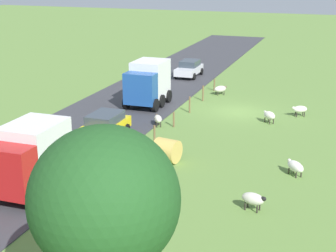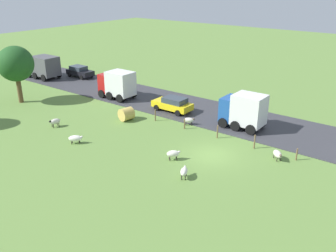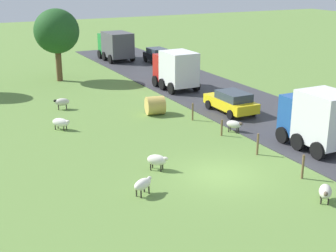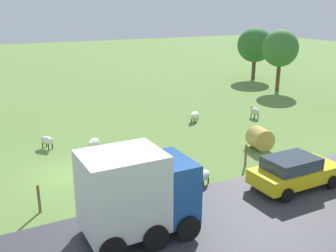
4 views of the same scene
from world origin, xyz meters
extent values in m
plane|color=olive|center=(0.00, 0.00, 0.00)|extent=(160.00, 160.00, 0.00)
ellipsoid|color=silver|center=(4.38, 5.23, 0.52)|extent=(0.92, 1.09, 0.48)
ellipsoid|color=brown|center=(4.63, 4.83, 0.63)|extent=(0.29, 0.32, 0.20)
cylinder|color=#2D2823|center=(4.64, 5.07, 0.17)|extent=(0.07, 0.07, 0.34)
cylinder|color=#2D2823|center=(4.41, 4.93, 0.17)|extent=(0.07, 0.07, 0.34)
cylinder|color=#2D2823|center=(4.36, 5.53, 0.17)|extent=(0.07, 0.07, 0.34)
cylinder|color=#2D2823|center=(4.13, 5.39, 0.17)|extent=(0.07, 0.07, 0.34)
ellipsoid|color=white|center=(-5.18, 10.65, 0.49)|extent=(1.18, 1.24, 0.54)
ellipsoid|color=silver|center=(-4.81, 10.23, 0.61)|extent=(0.31, 0.31, 0.20)
cylinder|color=#2D2823|center=(-4.85, 10.50, 0.14)|extent=(0.07, 0.07, 0.28)
cylinder|color=#2D2823|center=(-5.08, 10.30, 0.14)|extent=(0.07, 0.07, 0.28)
cylinder|color=#2D2823|center=(-5.27, 10.99, 0.14)|extent=(0.07, 0.07, 0.28)
cylinder|color=#2D2823|center=(-5.50, 10.79, 0.14)|extent=(0.07, 0.07, 0.28)
ellipsoid|color=silver|center=(-4.36, -0.31, 0.54)|extent=(1.13, 0.89, 0.49)
ellipsoid|color=silver|center=(-3.92, -0.09, 0.65)|extent=(0.31, 0.28, 0.20)
cylinder|color=#2D2823|center=(-4.17, -0.06, 0.18)|extent=(0.07, 0.07, 0.35)
cylinder|color=#2D2823|center=(-4.05, -0.31, 0.18)|extent=(0.07, 0.07, 0.35)
cylinder|color=#2D2823|center=(-4.67, -0.31, 0.18)|extent=(0.07, 0.07, 0.35)
cylinder|color=#2D2823|center=(-4.55, -0.55, 0.18)|extent=(0.07, 0.07, 0.35)
ellipsoid|color=beige|center=(-3.82, 15.25, 0.56)|extent=(1.12, 0.75, 0.54)
ellipsoid|color=black|center=(-4.30, 15.36, 0.68)|extent=(0.29, 0.23, 0.20)
cylinder|color=#2D2823|center=(-4.13, 15.17, 0.18)|extent=(0.07, 0.07, 0.35)
cylinder|color=#2D2823|center=(-4.07, 15.46, 0.18)|extent=(0.07, 0.07, 0.35)
cylinder|color=#2D2823|center=(-3.58, 15.05, 0.18)|extent=(0.07, 0.07, 0.35)
cylinder|color=#2D2823|center=(-3.51, 15.34, 0.18)|extent=(0.07, 0.07, 0.35)
ellipsoid|color=silver|center=(-2.53, 2.02, 0.54)|extent=(1.10, 1.09, 0.55)
ellipsoid|color=silver|center=(-2.19, 1.69, 0.67)|extent=(0.31, 0.31, 0.20)
cylinder|color=#2D2823|center=(-2.23, 1.94, 0.17)|extent=(0.07, 0.07, 0.33)
cylinder|color=#2D2823|center=(-2.44, 1.72, 0.17)|extent=(0.07, 0.07, 0.33)
cylinder|color=#2D2823|center=(-2.63, 2.32, 0.17)|extent=(0.07, 0.07, 0.33)
cylinder|color=#2D2823|center=(-2.84, 2.10, 0.17)|extent=(0.07, 0.07, 0.33)
cylinder|color=tan|center=(1.69, 11.02, 0.65)|extent=(1.47, 1.51, 1.30)
cylinder|color=brown|center=(-17.37, 26.39, 1.26)|extent=(0.45, 0.45, 2.51)
ellipsoid|color=#336B2D|center=(-17.37, 26.39, 4.00)|extent=(4.11, 4.11, 3.98)
cylinder|color=brown|center=(-10.97, 24.21, 1.45)|extent=(0.39, 0.39, 2.90)
ellipsoid|color=#3D7533|center=(-10.97, 24.21, 4.28)|extent=(3.56, 3.56, 3.69)
cylinder|color=brown|center=(3.34, -2.19, 0.62)|extent=(0.12, 0.12, 1.24)
cylinder|color=brown|center=(3.34, 1.41, 0.61)|extent=(0.12, 0.12, 1.22)
cylinder|color=brown|center=(3.34, 5.01, 0.51)|extent=(0.12, 0.12, 1.02)
cylinder|color=brown|center=(3.34, 8.60, 0.60)|extent=(0.12, 0.12, 1.19)
cube|color=#1E4C99|center=(6.89, 2.18, 1.69)|extent=(2.31, 1.20, 2.30)
cube|color=silver|center=(6.89, 0.15, 1.97)|extent=(2.31, 2.85, 2.87)
cylinder|color=black|center=(5.73, 2.18, 0.54)|extent=(0.30, 0.96, 0.96)
cylinder|color=black|center=(8.04, 2.18, 0.54)|extent=(0.30, 0.96, 0.96)
cylinder|color=black|center=(5.73, 0.87, 0.54)|extent=(0.30, 0.96, 0.96)
cylinder|color=black|center=(8.04, 0.87, 0.54)|extent=(0.30, 0.96, 0.96)
cylinder|color=black|center=(5.73, -0.70, 0.54)|extent=(0.30, 0.96, 0.96)
cylinder|color=black|center=(8.04, -0.70, 0.54)|extent=(0.30, 0.96, 0.96)
cube|color=yellow|center=(6.62, 8.90, 0.71)|extent=(1.90, 4.37, 0.67)
cube|color=#333D47|center=(6.62, 8.57, 1.33)|extent=(1.67, 2.40, 0.56)
cylinder|color=black|center=(5.67, 10.32, 0.38)|extent=(0.22, 0.64, 0.64)
cylinder|color=black|center=(7.57, 10.32, 0.38)|extent=(0.22, 0.64, 0.64)
cylinder|color=black|center=(5.67, 7.48, 0.38)|extent=(0.22, 0.64, 0.64)
cylinder|color=black|center=(7.57, 7.48, 0.38)|extent=(0.22, 0.64, 0.64)
camera|label=1|loc=(-7.05, 35.63, 10.41)|focal=54.37mm
camera|label=2|loc=(-23.53, -13.43, 13.43)|focal=39.29mm
camera|label=3|loc=(-12.35, -18.53, 9.75)|focal=51.58mm
camera|label=4|loc=(18.72, -4.32, 8.21)|focal=41.81mm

